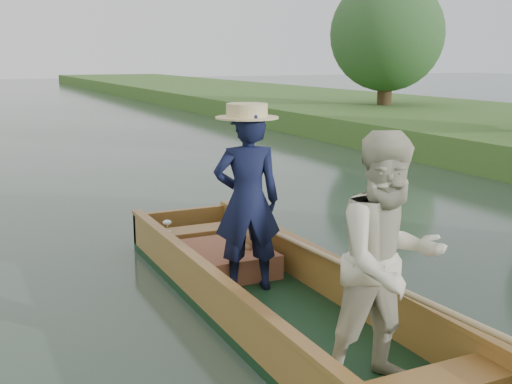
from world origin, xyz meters
name	(u,v)px	position (x,y,z in m)	size (l,w,h in m)	color
ground	(289,327)	(0.00, 0.00, 0.00)	(120.00, 120.00, 0.00)	#283D30
trees_far	(271,31)	(3.53, 7.31, 2.52)	(21.93, 11.45, 4.39)	#47331E
punt	(300,268)	(0.00, -0.15, 0.53)	(1.12, 5.00, 1.65)	black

